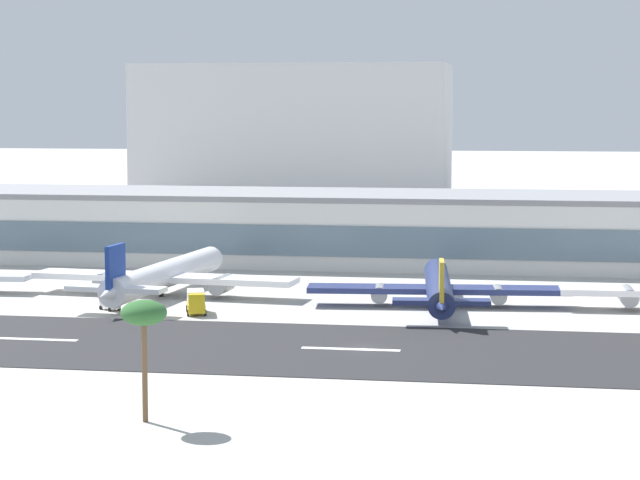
% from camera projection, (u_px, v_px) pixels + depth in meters
% --- Properties ---
extents(ground_plane, '(1400.00, 1400.00, 0.00)m').
position_uv_depth(ground_plane, '(363.00, 348.00, 150.61)').
color(ground_plane, '#B2AFA8').
extents(runway_strip, '(800.00, 32.99, 0.08)m').
position_uv_depth(runway_strip, '(361.00, 350.00, 149.57)').
color(runway_strip, '#262628').
rests_on(runway_strip, ground_plane).
extents(runway_centreline_dash_3, '(12.00, 1.20, 0.01)m').
position_uv_depth(runway_centreline_dash_3, '(32.00, 339.00, 156.23)').
color(runway_centreline_dash_3, white).
rests_on(runway_centreline_dash_3, runway_strip).
extents(runway_centreline_dash_4, '(12.00, 1.20, 0.01)m').
position_uv_depth(runway_centreline_dash_4, '(351.00, 349.00, 149.77)').
color(runway_centreline_dash_4, white).
rests_on(runway_centreline_dash_4, runway_strip).
extents(terminal_building, '(171.23, 29.57, 13.16)m').
position_uv_depth(terminal_building, '(338.00, 227.00, 234.52)').
color(terminal_building, silver).
rests_on(terminal_building, ground_plane).
extents(distant_hotel_block, '(90.58, 36.98, 41.54)m').
position_uv_depth(distant_hotel_block, '(294.00, 136.00, 366.59)').
color(distant_hotel_block, '#BCBCC1').
rests_on(distant_hotel_block, ground_plane).
extents(airliner_navy_tail_gate_1, '(42.39, 47.34, 9.89)m').
position_uv_depth(airliner_navy_tail_gate_1, '(162.00, 276.00, 191.76)').
color(airliner_navy_tail_gate_1, white).
rests_on(airliner_navy_tail_gate_1, ground_plane).
extents(airliner_gold_tail_gate_2, '(38.69, 42.17, 8.81)m').
position_uv_depth(airliner_gold_tail_gate_2, '(439.00, 288.00, 181.32)').
color(airliner_gold_tail_gate_2, navy).
rests_on(airliner_gold_tail_gate_2, ground_plane).
extents(service_box_truck_0, '(4.07, 6.44, 3.25)m').
position_uv_depth(service_box_truck_0, '(196.00, 301.00, 175.83)').
color(service_box_truck_0, gold).
rests_on(service_box_truck_0, ground_plane).
extents(service_baggage_tug_1, '(3.51, 3.22, 2.20)m').
position_uv_depth(service_baggage_tug_1, '(110.00, 303.00, 178.99)').
color(service_baggage_tug_1, white).
rests_on(service_baggage_tug_1, ground_plane).
extents(palm_tree_0, '(4.26, 4.26, 11.41)m').
position_uv_depth(palm_tree_0, '(144.00, 316.00, 114.37)').
color(palm_tree_0, brown).
rests_on(palm_tree_0, ground_plane).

